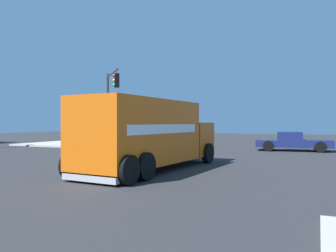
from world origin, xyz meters
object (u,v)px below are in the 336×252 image
sedan_tan (180,140)px  palm_tree_far (85,110)px  delivery_truck (150,134)px  traffic_light_primary (110,98)px  pickup_navy (292,141)px

sedan_tan → palm_tree_far: size_ratio=0.92×
delivery_truck → traffic_light_primary: traffic_light_primary is taller
pickup_navy → sedan_tan: bearing=87.9°
pickup_navy → delivery_truck: bearing=159.7°
traffic_light_primary → sedan_tan: size_ratio=1.32×
delivery_truck → palm_tree_far: palm_tree_far is taller
traffic_light_primary → pickup_navy: traffic_light_primary is taller
sedan_tan → palm_tree_far: bearing=80.5°
delivery_truck → traffic_light_primary: bearing=42.1°
sedan_tan → delivery_truck: bearing=-163.5°
pickup_navy → sedan_tan: pickup_navy is taller
delivery_truck → palm_tree_far: (15.45, 15.43, 1.85)m
palm_tree_far → delivery_truck: bearing=-135.0°
traffic_light_primary → pickup_navy: size_ratio=1.07×
delivery_truck → pickup_navy: 14.10m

